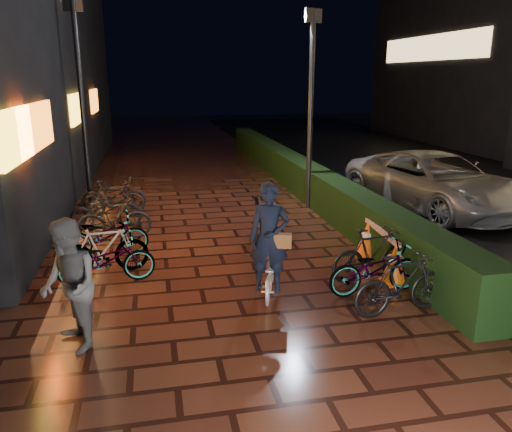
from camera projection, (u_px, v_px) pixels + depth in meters
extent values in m
plane|color=#381911|center=(239.00, 300.00, 8.19)|extent=(80.00, 80.00, 0.00)
cube|color=black|center=(511.00, 201.00, 14.66)|extent=(11.00, 60.00, 0.01)
cube|color=black|center=(297.00, 173.00, 16.24)|extent=(0.70, 20.00, 1.00)
imported|color=#525254|center=(69.00, 286.00, 6.53)|extent=(0.97, 1.07, 1.80)
imported|color=#A2A2A6|center=(435.00, 181.00, 13.64)|extent=(3.60, 5.94, 1.54)
cube|color=yellow|center=(16.00, 136.00, 8.23)|extent=(0.08, 2.00, 0.90)
cube|color=orange|center=(35.00, 127.00, 9.64)|extent=(0.08, 3.00, 0.90)
cube|color=yellow|center=(77.00, 108.00, 15.30)|extent=(0.08, 2.80, 0.90)
cube|color=orange|center=(94.00, 101.00, 20.01)|extent=(0.08, 2.20, 0.90)
cube|color=black|center=(502.00, 9.00, 26.68)|extent=(8.00, 14.00, 14.00)
cube|color=#FFD88C|center=(430.00, 48.00, 26.43)|extent=(0.06, 10.00, 1.30)
cylinder|color=black|center=(310.00, 115.00, 13.27)|extent=(0.17, 0.17, 5.13)
cube|color=black|center=(313.00, 15.00, 12.60)|extent=(0.49, 0.23, 0.35)
cylinder|color=black|center=(83.00, 108.00, 13.54)|extent=(0.18, 0.18, 5.45)
cube|color=black|center=(73.00, 4.00, 12.83)|extent=(0.53, 0.20, 0.37)
imported|color=silver|center=(269.00, 274.00, 8.34)|extent=(0.84, 1.43, 0.71)
imported|color=black|center=(269.00, 238.00, 8.06)|extent=(0.76, 0.61, 1.81)
cube|color=brown|center=(282.00, 241.00, 8.03)|extent=(0.34, 0.22, 0.23)
cone|color=#D8580B|center=(395.00, 262.00, 8.79)|extent=(0.48, 0.48, 0.77)
cone|color=#FE5D0D|center=(368.00, 237.00, 10.16)|extent=(0.48, 0.48, 0.77)
cube|color=#FF4E0D|center=(394.00, 282.00, 8.89)|extent=(0.45, 0.45, 0.03)
cube|color=orange|center=(367.00, 254.00, 10.26)|extent=(0.45, 0.45, 0.03)
cube|color=red|center=(382.00, 232.00, 9.38)|extent=(0.21, 1.65, 0.08)
cube|color=black|center=(267.00, 219.00, 11.38)|extent=(0.64, 0.56, 0.04)
cylinder|color=black|center=(257.00, 230.00, 11.26)|extent=(0.04, 0.04, 0.38)
cylinder|color=black|center=(276.00, 230.00, 11.26)|extent=(0.04, 0.04, 0.38)
cylinder|color=black|center=(257.00, 226.00, 11.61)|extent=(0.04, 0.04, 0.38)
cylinder|color=black|center=(276.00, 226.00, 11.60)|extent=(0.04, 0.04, 0.38)
cube|color=#0D25B4|center=(267.00, 212.00, 11.33)|extent=(0.47, 0.42, 0.30)
cylinder|color=black|center=(260.00, 215.00, 11.19)|extent=(0.34, 0.34, 0.97)
imported|color=black|center=(106.00, 236.00, 10.08)|extent=(1.73, 0.76, 0.88)
imported|color=black|center=(114.00, 218.00, 11.13)|extent=(1.66, 0.58, 0.98)
imported|color=black|center=(106.00, 210.00, 12.00)|extent=(1.73, 0.77, 0.88)
imported|color=black|center=(106.00, 260.00, 8.75)|extent=(1.73, 0.77, 0.88)
imported|color=black|center=(114.00, 195.00, 13.54)|extent=(1.68, 0.61, 0.88)
imported|color=black|center=(113.00, 199.00, 12.92)|extent=(1.64, 0.49, 0.98)
imported|color=black|center=(104.00, 249.00, 9.18)|extent=(1.67, 0.66, 0.98)
imported|color=black|center=(402.00, 284.00, 7.60)|extent=(1.67, 0.67, 0.98)
imported|color=black|center=(373.00, 254.00, 8.90)|extent=(1.68, 0.68, 0.98)
imported|color=black|center=(376.00, 268.00, 8.36)|extent=(1.71, 0.70, 0.88)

